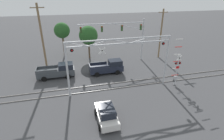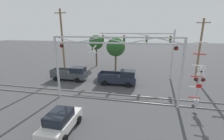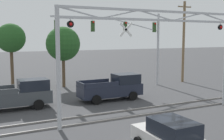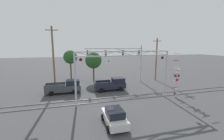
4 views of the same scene
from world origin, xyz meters
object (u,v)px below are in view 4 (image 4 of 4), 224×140
pickup_truck_lead (112,84)px  background_tree_beyond_span (93,60)px  sedan_waiting (114,117)px  background_tree_far_left_verge (70,57)px  crossing_signal_mast (176,83)px  utility_pole_right (156,59)px  utility_pole_left (53,59)px  crossing_gantry (124,67)px  traffic_signal_span (126,57)px  pickup_truck_following (65,87)px

pickup_truck_lead → background_tree_beyond_span: 8.41m
sedan_waiting → background_tree_far_left_verge: 21.81m
background_tree_beyond_span → crossing_signal_mast: bearing=-54.2°
utility_pole_right → utility_pole_left: bearing=-171.3°
utility_pole_left → crossing_gantry: bearing=-36.2°
traffic_signal_span → utility_pole_right: bearing=3.0°
traffic_signal_span → background_tree_far_left_verge: size_ratio=1.78×
background_tree_beyond_span → background_tree_far_left_verge: size_ratio=0.95×
crossing_signal_mast → background_tree_beyond_span: 16.80m
traffic_signal_span → pickup_truck_lead: size_ratio=2.22×
pickup_truck_following → utility_pole_right: size_ratio=0.60×
crossing_signal_mast → background_tree_far_left_verge: 21.89m
pickup_truck_following → background_tree_beyond_span: background_tree_beyond_span is taller
pickup_truck_lead → utility_pole_right: (11.17, 4.65, 3.63)m
pickup_truck_lead → sedan_waiting: size_ratio=1.33×
crossing_gantry → traffic_signal_span: (3.93, 9.58, 0.54)m
sedan_waiting → utility_pole_right: (13.85, 15.47, 3.82)m
traffic_signal_span → sedan_waiting: bearing=-114.6°
crossing_gantry → utility_pole_right: utility_pole_right is taller
pickup_truck_lead → utility_pole_left: (-9.04, 1.54, 4.34)m
utility_pole_right → background_tree_far_left_verge: size_ratio=1.39×
crossing_gantry → pickup_truck_following: crossing_gantry is taller
crossing_gantry → crossing_signal_mast: 8.00m
crossing_gantry → traffic_signal_span: 10.37m
pickup_truck_following → background_tree_beyond_span: 9.60m
crossing_gantry → sedan_waiting: crossing_gantry is taller
crossing_gantry → crossing_signal_mast: (7.57, -0.74, -2.47)m
traffic_signal_span → background_tree_far_left_verge: 12.29m
sedan_waiting → background_tree_far_left_verge: size_ratio=0.60×
pickup_truck_following → background_tree_far_left_verge: background_tree_far_left_verge is taller
traffic_signal_span → background_tree_beyond_span: (-6.11, 3.19, -0.91)m
crossing_gantry → pickup_truck_following: bearing=143.6°
pickup_truck_following → background_tree_beyond_span: size_ratio=0.88×
traffic_signal_span → utility_pole_right: 6.98m
crossing_signal_mast → background_tree_beyond_span: (-9.75, 13.51, 2.10)m
utility_pole_left → crossing_signal_mast: bearing=-24.1°
utility_pole_left → utility_pole_right: (20.21, 3.11, -0.71)m
traffic_signal_span → utility_pole_right: size_ratio=1.28×
sedan_waiting → utility_pole_right: 21.11m
pickup_truck_lead → pickup_truck_following: 7.49m
traffic_signal_span → background_tree_beyond_span: 6.96m
utility_pole_left → background_tree_beyond_span: size_ratio=1.70×
crossing_gantry → crossing_signal_mast: size_ratio=1.99×
traffic_signal_span → pickup_truck_following: size_ratio=2.14×
pickup_truck_lead → utility_pole_right: utility_pole_right is taller
background_tree_far_left_verge → traffic_signal_span: bearing=-29.1°
traffic_signal_span → sedan_waiting: traffic_signal_span is taller
background_tree_far_left_verge → pickup_truck_lead: bearing=-57.6°
background_tree_beyond_span → background_tree_far_left_verge: (-4.62, 2.78, 0.55)m
pickup_truck_following → background_tree_far_left_verge: size_ratio=0.83×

